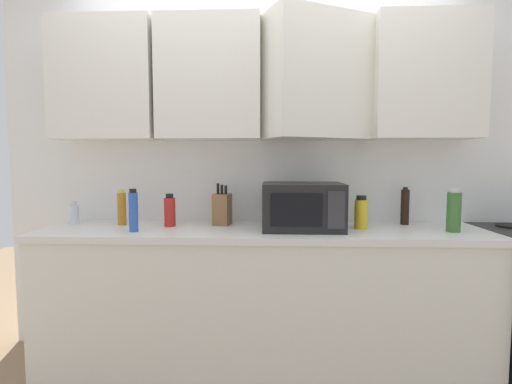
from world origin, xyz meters
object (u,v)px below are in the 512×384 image
(bottle_green_oil, at_px, (454,211))
(bottle_yellow_mustard, at_px, (361,213))
(bottle_blue_cleaner, at_px, (133,211))
(bottle_red_sauce, at_px, (170,211))
(bottle_clear_tall, at_px, (74,214))
(microwave, at_px, (303,206))
(bottle_amber_vinegar, at_px, (122,208))
(bottle_soy_dark, at_px, (405,207))
(knife_block, at_px, (222,209))

(bottle_green_oil, relative_size, bottle_yellow_mustard, 1.25)
(bottle_green_oil, relative_size, bottle_blue_cleaner, 1.01)
(bottle_green_oil, bearing_deg, bottle_red_sauce, 176.17)
(bottle_red_sauce, relative_size, bottle_clear_tall, 1.37)
(bottle_blue_cleaner, bearing_deg, bottle_yellow_mustard, 6.54)
(microwave, height_order, bottle_amber_vinegar, microwave)
(bottle_soy_dark, height_order, bottle_blue_cleaner, bottle_blue_cleaner)
(bottle_blue_cleaner, height_order, bottle_yellow_mustard, bottle_blue_cleaner)
(bottle_green_oil, bearing_deg, bottle_soy_dark, 128.14)
(bottle_red_sauce, bearing_deg, bottle_green_oil, -3.83)
(microwave, relative_size, bottle_amber_vinegar, 2.10)
(bottle_green_oil, distance_m, bottle_soy_dark, 0.32)
(knife_block, xyz_separation_m, bottle_green_oil, (1.38, -0.19, 0.02))
(bottle_yellow_mustard, bearing_deg, bottle_red_sauce, 178.40)
(knife_block, relative_size, bottle_yellow_mustard, 1.33)
(bottle_green_oil, xyz_separation_m, bottle_clear_tall, (-2.36, 0.19, -0.06))
(knife_block, height_order, bottle_yellow_mustard, knife_block)
(bottle_red_sauce, distance_m, bottle_blue_cleaner, 0.25)
(knife_block, xyz_separation_m, bottle_yellow_mustard, (0.87, -0.11, -0.01))
(bottle_blue_cleaner, bearing_deg, bottle_clear_tall, 152.11)
(bottle_red_sauce, distance_m, bottle_yellow_mustard, 1.19)
(bottle_soy_dark, bearing_deg, bottle_clear_tall, -178.32)
(knife_block, bearing_deg, bottle_red_sauce, -166.26)
(bottle_amber_vinegar, bearing_deg, bottle_soy_dark, 2.91)
(knife_block, distance_m, bottle_soy_dark, 1.19)
(knife_block, xyz_separation_m, bottle_soy_dark, (1.19, 0.06, 0.01))
(bottle_clear_tall, bearing_deg, bottle_red_sauce, -6.29)
(bottle_amber_vinegar, bearing_deg, bottle_green_oil, -4.42)
(bottle_amber_vinegar, xyz_separation_m, bottle_blue_cleaner, (0.16, -0.23, 0.01))
(bottle_amber_vinegar, distance_m, bottle_blue_cleaner, 0.28)
(bottle_amber_vinegar, height_order, bottle_clear_tall, bottle_amber_vinegar)
(bottle_red_sauce, xyz_separation_m, bottle_clear_tall, (-0.66, 0.07, -0.03))
(microwave, xyz_separation_m, bottle_blue_cleaner, (-0.99, -0.12, -0.02))
(microwave, bearing_deg, bottle_clear_tall, 174.75)
(bottle_green_oil, relative_size, bottle_red_sauce, 1.22)
(bottle_amber_vinegar, height_order, bottle_soy_dark, bottle_soy_dark)
(bottle_red_sauce, bearing_deg, bottle_soy_dark, 5.15)
(bottle_red_sauce, xyz_separation_m, bottle_soy_dark, (1.51, 0.14, 0.02))
(bottle_amber_vinegar, bearing_deg, knife_block, 3.20)
(bottle_soy_dark, bearing_deg, bottle_yellow_mustard, -152.16)
(microwave, distance_m, bottle_soy_dark, 0.71)
(bottle_blue_cleaner, bearing_deg, knife_block, 28.77)
(bottle_yellow_mustard, bearing_deg, bottle_amber_vinegar, 177.13)
(bottle_amber_vinegar, bearing_deg, bottle_clear_tall, 174.91)
(bottle_soy_dark, xyz_separation_m, bottle_blue_cleaner, (-1.67, -0.32, 0.00))
(bottle_clear_tall, distance_m, bottle_soy_dark, 2.17)
(knife_block, relative_size, bottle_amber_vinegar, 1.18)
(knife_block, height_order, bottle_blue_cleaner, knife_block)
(bottle_red_sauce, distance_m, bottle_amber_vinegar, 0.33)
(bottle_red_sauce, relative_size, bottle_amber_vinegar, 0.91)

